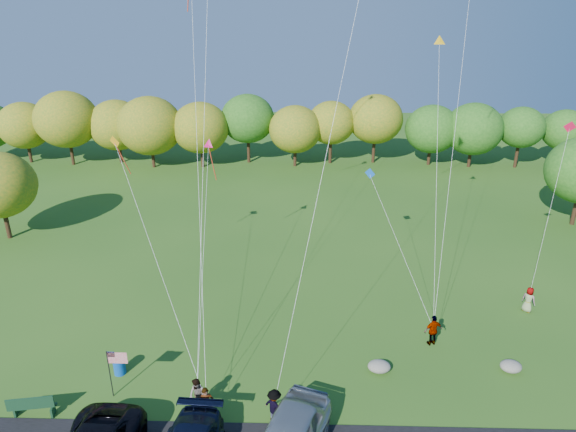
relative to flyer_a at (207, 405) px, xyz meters
name	(u,v)px	position (x,y,z in m)	size (l,w,h in m)	color
ground	(274,408)	(2.93, 0.80, -0.86)	(140.00, 140.00, 0.00)	#285317
treeline	(313,128)	(5.27, 36.98, 4.00)	(74.13, 28.02, 8.72)	#3A2415
flyer_a	(207,405)	(0.00, 0.00, 0.00)	(0.63, 0.41, 1.71)	#4C4C59
flyer_b	(197,396)	(-0.52, 0.56, 0.00)	(0.83, 0.65, 1.71)	#4C4C59
flyer_c	(274,406)	(2.99, 0.00, -0.01)	(1.09, 0.63, 1.69)	#4C4C59
flyer_d	(433,330)	(11.27, 5.83, 0.04)	(1.06, 0.44, 1.80)	#4C4C59
flyer_e	(529,300)	(17.77, 9.28, -0.06)	(0.78, 0.51, 1.60)	#4C4C59
park_bench	(32,406)	(-7.85, -0.02, -0.26)	(2.01, 0.66, 1.12)	#14381F
trash_barrel	(119,366)	(-4.94, 2.99, -0.42)	(0.58, 0.58, 0.88)	#0B46AF
flag_assembly	(114,363)	(-4.45, 1.38, 1.07)	(0.95, 0.61, 2.56)	black
boulder_near	(379,366)	(8.09, 3.51, -0.57)	(1.16, 0.91, 0.58)	gray
boulder_far	(511,366)	(14.74, 3.72, -0.58)	(1.08, 0.90, 0.56)	gray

